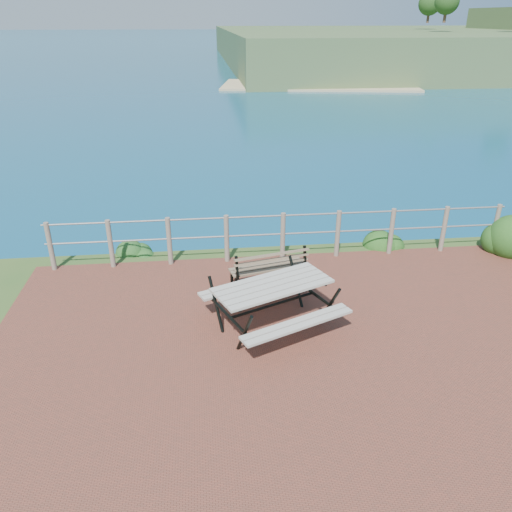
{
  "coord_description": "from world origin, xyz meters",
  "views": [
    {
      "loc": [
        -1.58,
        -5.9,
        4.57
      ],
      "look_at": [
        -0.7,
        2.0,
        0.75
      ],
      "focal_mm": 35.0,
      "sensor_mm": 36.0,
      "label": 1
    }
  ],
  "objects": [
    {
      "name": "shrub_lip_west",
      "position": [
        -3.09,
        4.01,
        0.0
      ],
      "size": [
        0.69,
        0.69,
        0.4
      ],
      "primitive_type": "ellipsoid",
      "color": "#21501E",
      "rests_on": "ground"
    },
    {
      "name": "picnic_table",
      "position": [
        -0.56,
        0.86,
        0.5
      ],
      "size": [
        2.0,
        1.49,
        0.78
      ],
      "rotation": [
        0.0,
        0.0,
        0.41
      ],
      "color": "#9F9C8F",
      "rests_on": "ground"
    },
    {
      "name": "shrub_right_edge",
      "position": [
        4.77,
        3.1,
        0.0
      ],
      "size": [
        1.03,
        1.03,
        1.47
      ],
      "primitive_type": "ellipsoid",
      "color": "#194716",
      "rests_on": "ground"
    },
    {
      "name": "ground",
      "position": [
        0.0,
        0.0,
        0.0
      ],
      "size": [
        10.0,
        7.0,
        0.12
      ],
      "primitive_type": "cube",
      "color": "brown",
      "rests_on": "ground"
    },
    {
      "name": "park_bench",
      "position": [
        -0.46,
        2.21,
        0.53
      ],
      "size": [
        1.46,
        0.67,
        0.8
      ],
      "rotation": [
        0.0,
        0.0,
        0.23
      ],
      "color": "brown",
      "rests_on": "ground"
    },
    {
      "name": "ocean",
      "position": [
        0.0,
        200.0,
        0.0
      ],
      "size": [
        1200.0,
        1200.0,
        0.0
      ],
      "primitive_type": "plane",
      "color": "#135F75",
      "rests_on": "ground"
    },
    {
      "name": "safety_railing",
      "position": [
        0.0,
        3.35,
        0.57
      ],
      "size": [
        9.4,
        0.1,
        1.0
      ],
      "color": "#6B5B4C",
      "rests_on": "ground"
    },
    {
      "name": "shrub_lip_east",
      "position": [
        2.39,
        3.75,
        0.0
      ],
      "size": [
        0.76,
        0.76,
        0.5
      ],
      "primitive_type": "ellipsoid",
      "color": "#194716",
      "rests_on": "ground"
    }
  ]
}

